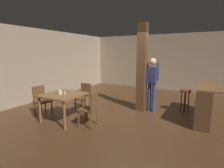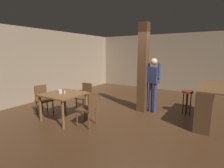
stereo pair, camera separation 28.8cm
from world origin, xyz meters
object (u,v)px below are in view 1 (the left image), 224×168
at_px(bar_stool_near, 185,96).
at_px(chair_west, 41,99).
at_px(dining_table, 63,98).
at_px(bar_counter, 204,102).
at_px(standing_person, 152,81).
at_px(chair_east, 90,107).
at_px(salt_shaker, 65,93).
at_px(napkin_cup, 60,92).
at_px(chair_north, 84,96).

bearing_deg(bar_stool_near, chair_west, -148.39).
height_order(dining_table, bar_counter, bar_counter).
bearing_deg(standing_person, bar_stool_near, 18.80).
height_order(dining_table, bar_stool_near, dining_table).
xyz_separation_m(chair_east, bar_stool_near, (2.01, 2.27, 0.05)).
bearing_deg(bar_stool_near, dining_table, -141.47).
distance_m(chair_west, salt_shaker, 0.99).
bearing_deg(bar_counter, chair_west, -154.99).
relative_size(salt_shaker, bar_counter, 0.05).
xyz_separation_m(chair_west, bar_counter, (4.32, 2.02, 0.01)).
xyz_separation_m(chair_west, salt_shaker, (0.94, 0.03, 0.30)).
bearing_deg(napkin_cup, salt_shaker, 22.31).
height_order(chair_west, napkin_cup, chair_west).
bearing_deg(chair_east, bar_counter, 37.51).
bearing_deg(salt_shaker, standing_person, 46.48).
relative_size(chair_west, bar_stool_near, 1.19).
xyz_separation_m(napkin_cup, bar_stool_near, (2.96, 2.35, -0.27)).
xyz_separation_m(chair_west, napkin_cup, (0.82, -0.02, 0.32)).
bearing_deg(chair_east, standing_person, 61.94).
height_order(standing_person, bar_stool_near, standing_person).
height_order(chair_east, chair_west, same).
distance_m(salt_shaker, bar_stool_near, 3.66).
relative_size(napkin_cup, bar_stool_near, 0.15).
xyz_separation_m(chair_east, napkin_cup, (-0.96, -0.08, 0.32)).
xyz_separation_m(dining_table, napkin_cup, (-0.07, -0.04, 0.17)).
relative_size(chair_west, standing_person, 0.52).
height_order(chair_east, bar_stool_near, chair_east).
xyz_separation_m(standing_person, bar_counter, (1.52, 0.02, -0.48)).
relative_size(dining_table, chair_east, 1.16).
bearing_deg(salt_shaker, chair_east, 1.94).
relative_size(chair_north, standing_person, 0.52).
distance_m(dining_table, chair_east, 0.90).
xyz_separation_m(chair_north, standing_person, (1.93, 1.02, 0.50)).
bearing_deg(dining_table, salt_shaker, 7.41).
height_order(chair_north, chair_east, same).
bearing_deg(chair_west, bar_counter, 25.01).
height_order(napkin_cup, bar_stool_near, napkin_cup).
xyz_separation_m(dining_table, chair_east, (0.88, 0.03, -0.14)).
bearing_deg(chair_north, napkin_cup, -93.18).
xyz_separation_m(napkin_cup, salt_shaker, (0.12, 0.05, -0.01)).
xyz_separation_m(chair_west, bar_stool_near, (3.78, 2.33, 0.05)).
distance_m(chair_north, napkin_cup, 1.04).
xyz_separation_m(salt_shaker, bar_counter, (3.38, 1.99, -0.29)).
height_order(chair_west, standing_person, standing_person).
bearing_deg(bar_stool_near, standing_person, -161.20).
bearing_deg(chair_west, standing_person, 35.42).
distance_m(dining_table, bar_counter, 3.97).
relative_size(chair_north, napkin_cup, 7.94).
height_order(dining_table, salt_shaker, salt_shaker).
height_order(chair_east, napkin_cup, chair_east).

